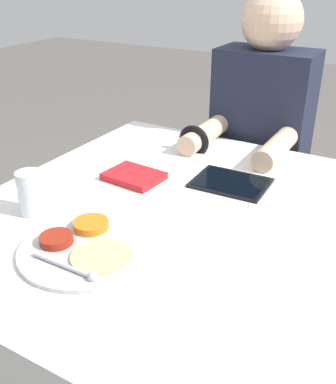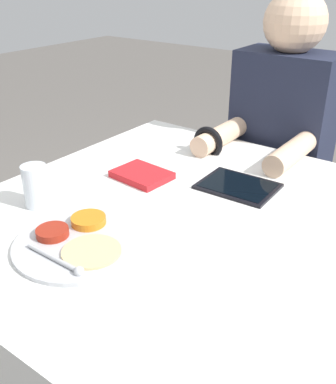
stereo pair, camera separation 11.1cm
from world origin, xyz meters
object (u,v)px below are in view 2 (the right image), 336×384
Objects in this scene: thali_tray at (79,241)px; drinking_glass at (36,186)px; red_notebook at (142,175)px; tablet_device at (238,186)px; person_diner at (276,171)px.

drinking_glass is (-0.22, 0.06, 0.05)m from thali_tray.
red_notebook is (-0.11, 0.35, 0.00)m from thali_tray.
thali_tray is 0.37m from red_notebook.
person_diner is at bearing 99.73° from tablet_device.
drinking_glass is at bearing -108.21° from person_diner.
red_notebook is 0.63m from person_diner.
drinking_glass is (-0.37, -0.41, 0.05)m from tablet_device.
drinking_glass is (-0.29, -0.88, 0.20)m from person_diner.
tablet_device is at bearing 72.34° from thali_tray.
person_diner is (-0.08, 0.47, -0.15)m from tablet_device.
thali_tray reaches higher than red_notebook.
tablet_device is at bearing -80.27° from person_diner.
red_notebook is 0.28m from tablet_device.
thali_tray is 2.64× the size of drinking_glass.
person_diner reaches higher than thali_tray.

